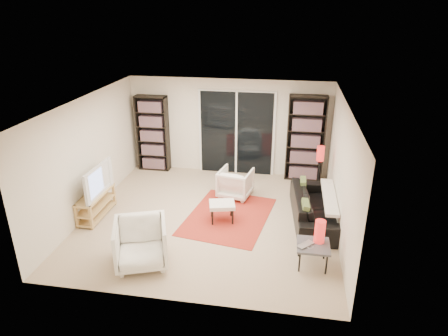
{
  "coord_description": "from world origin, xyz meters",
  "views": [
    {
      "loc": [
        1.49,
        -7.01,
        4.08
      ],
      "look_at": [
        0.25,
        0.3,
        1.0
      ],
      "focal_mm": 32.0,
      "sensor_mm": 36.0,
      "label": 1
    }
  ],
  "objects": [
    {
      "name": "wall_left",
      "position": [
        -2.5,
        0.0,
        1.2
      ],
      "size": [
        0.02,
        5.0,
        2.4
      ],
      "primitive_type": "cube",
      "color": "silver",
      "rests_on": "ground"
    },
    {
      "name": "armchair_front",
      "position": [
        -0.81,
        -1.7,
        0.39
      ],
      "size": [
        1.08,
        1.1,
        0.79
      ],
      "primitive_type": "imported",
      "rotation": [
        0.0,
        0.0,
        0.35
      ],
      "color": "white",
      "rests_on": "floor"
    },
    {
      "name": "sofa",
      "position": [
        2.09,
        0.25,
        0.3
      ],
      "size": [
        0.98,
        2.12,
        0.6
      ],
      "primitive_type": "imported",
      "rotation": [
        0.0,
        0.0,
        1.66
      ],
      "color": "black",
      "rests_on": "floor"
    },
    {
      "name": "floor",
      "position": [
        0.0,
        0.0,
        0.0
      ],
      "size": [
        5.0,
        5.0,
        0.0
      ],
      "primitive_type": "plane",
      "color": "tan",
      "rests_on": "ground"
    },
    {
      "name": "bookshelf_left",
      "position": [
        -1.95,
        2.33,
        0.98
      ],
      "size": [
        0.8,
        0.3,
        1.95
      ],
      "color": "black",
      "rests_on": "ground"
    },
    {
      "name": "side_table",
      "position": [
        2.01,
        -1.27,
        0.36
      ],
      "size": [
        0.54,
        0.54,
        0.4
      ],
      "color": "#49494F",
      "rests_on": "floor"
    },
    {
      "name": "sliding_door",
      "position": [
        0.2,
        2.46,
        1.05
      ],
      "size": [
        1.92,
        0.08,
        2.16
      ],
      "color": "white",
      "rests_on": "ground"
    },
    {
      "name": "floor_lamp",
      "position": [
        2.2,
        1.33,
        0.91
      ],
      "size": [
        0.18,
        0.18,
        1.22
      ],
      "color": "black",
      "rests_on": "floor"
    },
    {
      "name": "wall_front",
      "position": [
        0.0,
        -2.5,
        1.2
      ],
      "size": [
        5.0,
        0.02,
        2.4
      ],
      "primitive_type": "cube",
      "color": "silver",
      "rests_on": "ground"
    },
    {
      "name": "tv_stand",
      "position": [
        -2.31,
        -0.3,
        0.26
      ],
      "size": [
        0.36,
        1.13,
        0.5
      ],
      "color": "#DDB96C",
      "rests_on": "floor"
    },
    {
      "name": "rug",
      "position": [
        0.37,
        0.12,
        0.01
      ],
      "size": [
        1.88,
        2.34,
        0.01
      ],
      "primitive_type": "cube",
      "rotation": [
        0.0,
        0.0,
        -0.16
      ],
      "color": "#A72A1D",
      "rests_on": "floor"
    },
    {
      "name": "bookshelf_right",
      "position": [
        1.9,
        2.33,
        1.05
      ],
      "size": [
        0.9,
        0.3,
        2.1
      ],
      "color": "black",
      "rests_on": "ground"
    },
    {
      "name": "wall_back",
      "position": [
        0.0,
        2.5,
        1.2
      ],
      "size": [
        5.0,
        0.02,
        2.4
      ],
      "primitive_type": "cube",
      "color": "silver",
      "rests_on": "ground"
    },
    {
      "name": "table_lamp",
      "position": [
        2.1,
        -1.16,
        0.6
      ],
      "size": [
        0.17,
        0.17,
        0.39
      ],
      "primitive_type": "cylinder",
      "color": "red",
      "rests_on": "side_table"
    },
    {
      "name": "wall_right",
      "position": [
        2.5,
        0.0,
        1.2
      ],
      "size": [
        0.02,
        5.0,
        2.4
      ],
      "primitive_type": "cube",
      "color": "silver",
      "rests_on": "ground"
    },
    {
      "name": "ceiling",
      "position": [
        0.0,
        0.0,
        2.4
      ],
      "size": [
        5.0,
        5.0,
        0.02
      ],
      "primitive_type": "cube",
      "color": "white",
      "rests_on": "wall_back"
    },
    {
      "name": "ottoman",
      "position": [
        0.27,
        -0.07,
        0.34
      ],
      "size": [
        0.58,
        0.52,
        0.4
      ],
      "color": "white",
      "rests_on": "floor"
    },
    {
      "name": "laptop",
      "position": [
        1.91,
        -1.35,
        0.41
      ],
      "size": [
        0.36,
        0.36,
        0.02
      ],
      "primitive_type": "imported",
      "rotation": [
        0.0,
        0.0,
        0.82
      ],
      "color": "silver",
      "rests_on": "side_table"
    },
    {
      "name": "tv",
      "position": [
        -2.29,
        -0.3,
        0.81
      ],
      "size": [
        0.17,
        1.08,
        0.62
      ],
      "primitive_type": "imported",
      "rotation": [
        0.0,
        0.0,
        1.54
      ],
      "color": "black",
      "rests_on": "tv_stand"
    },
    {
      "name": "armchair_back",
      "position": [
        0.38,
        1.09,
        0.32
      ],
      "size": [
        0.82,
        0.83,
        0.65
      ],
      "primitive_type": "imported",
      "rotation": [
        0.0,
        0.0,
        2.95
      ],
      "color": "white",
      "rests_on": "floor"
    }
  ]
}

